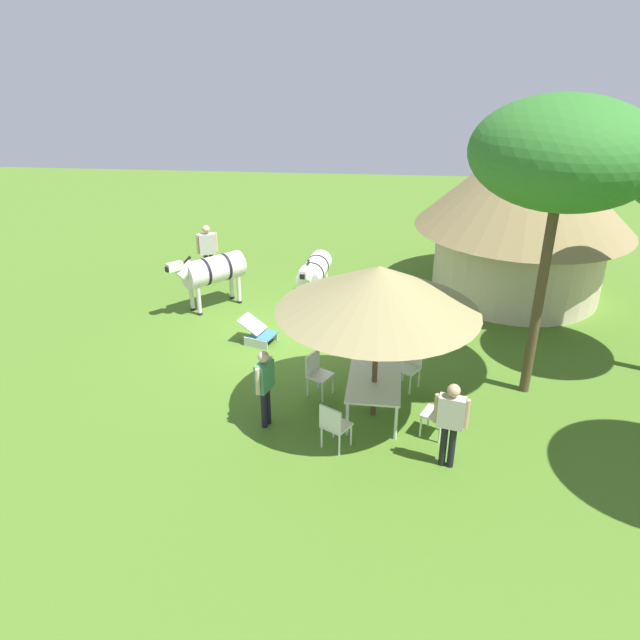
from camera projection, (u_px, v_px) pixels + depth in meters
ground_plane at (297, 337)px, 14.64m from camera, size 36.00×36.00×0.00m
thatched_hut at (525, 205)px, 16.03m from camera, size 5.68×5.68×4.50m
shade_umbrella at (378, 289)px, 10.60m from camera, size 3.63×3.63×3.04m
patio_dining_table at (374, 385)px, 11.45m from camera, size 1.59×1.05×0.74m
patio_chair_east_end at (440, 412)px, 10.90m from camera, size 0.58×0.57×0.90m
patio_chair_west_end at (409, 364)px, 12.44m from camera, size 0.59×0.60×0.90m
patio_chair_near_lawn at (317, 371)px, 12.18m from camera, size 0.59×0.58×0.90m
patio_chair_near_hut at (334, 424)px, 10.56m from camera, size 0.59×0.59×0.90m
guest_beside_umbrella at (451, 418)px, 9.97m from camera, size 0.30×0.56×1.60m
guest_behind_table at (265, 382)px, 11.03m from camera, size 0.53×0.32×1.55m
standing_watcher at (208, 248)px, 17.43m from camera, size 0.36×0.57×1.68m
striped_lounge_chair at (259, 333)px, 14.30m from camera, size 0.76×0.94×0.61m
zebra_nearest_camera at (212, 271)px, 15.78m from camera, size 1.76×1.78×1.56m
zebra_by_umbrella at (314, 272)px, 15.94m from camera, size 2.24×0.81×1.48m
acacia_tree_far_lawn at (564, 154)px, 10.46m from camera, size 3.25×3.25×5.75m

